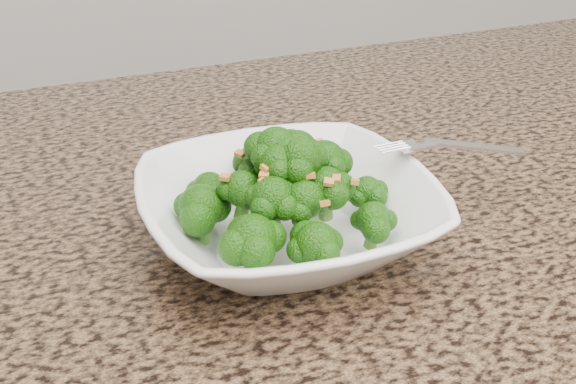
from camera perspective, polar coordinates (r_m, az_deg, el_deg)
name	(u,v)px	position (r m, az deg, el deg)	size (l,w,h in m)	color
granite_counter	(392,261)	(0.62, 8.21, -5.41)	(1.64, 1.04, 0.03)	brown
bowl	(288,214)	(0.59, 0.00, -1.75)	(0.24, 0.24, 0.06)	white
broccoli_pile	(288,145)	(0.56, 0.00, 3.73)	(0.21, 0.21, 0.07)	#1D5D0A
garlic_topping	(288,102)	(0.55, 0.00, 7.10)	(0.13, 0.13, 0.01)	orange
fork	(430,146)	(0.64, 11.14, 3.60)	(0.16, 0.03, 0.01)	silver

